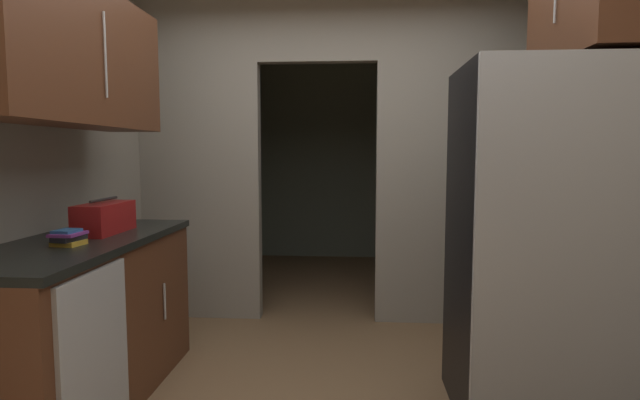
# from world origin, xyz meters

# --- Properties ---
(kitchen_partition) EXTENTS (3.15, 0.12, 2.84)m
(kitchen_partition) POSITION_xyz_m (0.03, 1.68, 1.53)
(kitchen_partition) COLOR #9E998C
(kitchen_partition) RESTS_ON ground
(adjoining_room_shell) EXTENTS (3.15, 2.62, 2.84)m
(adjoining_room_shell) POSITION_xyz_m (0.00, 3.45, 1.42)
(adjoining_room_shell) COLOR gray
(adjoining_room_shell) RESTS_ON ground
(refrigerator) EXTENTS (0.83, 0.77, 1.81)m
(refrigerator) POSITION_xyz_m (1.15, 0.23, 0.91)
(refrigerator) COLOR black
(refrigerator) RESTS_ON ground
(lower_cabinet_run) EXTENTS (0.64, 1.60, 0.92)m
(lower_cabinet_run) POSITION_xyz_m (-1.25, 0.13, 0.46)
(lower_cabinet_run) COLOR brown
(lower_cabinet_run) RESTS_ON ground
(dishwasher) EXTENTS (0.02, 0.56, 0.86)m
(dishwasher) POSITION_xyz_m (-0.94, -0.32, 0.43)
(dishwasher) COLOR #B7BABC
(dishwasher) RESTS_ON ground
(upper_cabinet_counterside) EXTENTS (0.36, 1.44, 0.72)m
(upper_cabinet_counterside) POSITION_xyz_m (-1.25, 0.13, 1.87)
(upper_cabinet_counterside) COLOR brown
(boombox) EXTENTS (0.19, 0.42, 0.20)m
(boombox) POSITION_xyz_m (-1.23, 0.34, 1.01)
(boombox) COLOR maroon
(boombox) RESTS_ON lower_cabinet_run
(book_stack) EXTENTS (0.14, 0.17, 0.08)m
(book_stack) POSITION_xyz_m (-1.21, -0.04, 0.96)
(book_stack) COLOR gold
(book_stack) RESTS_ON lower_cabinet_run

